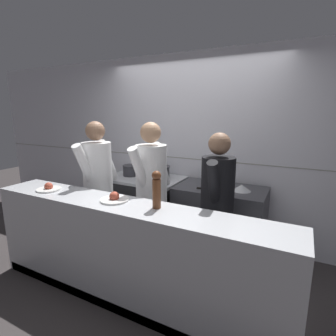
{
  "coord_description": "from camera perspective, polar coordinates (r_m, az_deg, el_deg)",
  "views": [
    {
      "loc": [
        1.41,
        -2.15,
        1.82
      ],
      "look_at": [
        0.0,
        0.57,
        1.15
      ],
      "focal_mm": 28.0,
      "sensor_mm": 36.0,
      "label": 1
    }
  ],
  "objects": [
    {
      "name": "chef_line",
      "position": [
        2.69,
        10.62,
        -7.82
      ],
      "size": [
        0.36,
        0.71,
        1.62
      ],
      "rotation": [
        0.0,
        0.0,
        0.1
      ],
      "color": "black",
      "rests_on": "ground_plane"
    },
    {
      "name": "chefs_knife",
      "position": [
        3.2,
        8.87,
        -4.57
      ],
      "size": [
        0.36,
        0.1,
        0.02
      ],
      "color": "#B7BABF",
      "rests_on": "prep_counter"
    },
    {
      "name": "pepper_mill",
      "position": [
        2.27,
        -2.51,
        -4.54
      ],
      "size": [
        0.08,
        0.08,
        0.34
      ],
      "color": "brown",
      "rests_on": "pass_counter"
    },
    {
      "name": "pass_counter",
      "position": [
        2.66,
        -9.13,
        -17.87
      ],
      "size": [
        3.05,
        0.45,
        0.98
      ],
      "color": "#B7BABF",
      "rests_on": "ground_plane"
    },
    {
      "name": "chef_head_cook",
      "position": [
        3.31,
        -14.93,
        -3.36
      ],
      "size": [
        0.36,
        0.74,
        1.7
      ],
      "rotation": [
        0.0,
        0.0,
        0.04
      ],
      "color": "black",
      "rests_on": "ground_plane"
    },
    {
      "name": "stock_pot",
      "position": [
        3.86,
        -8.1,
        -0.43
      ],
      "size": [
        0.24,
        0.24,
        0.16
      ],
      "color": "#2D2D33",
      "rests_on": "oven_range"
    },
    {
      "name": "chef_sous",
      "position": [
        2.96,
        -3.63,
        -4.78
      ],
      "size": [
        0.37,
        0.75,
        1.71
      ],
      "rotation": [
        0.0,
        0.0,
        -0.06
      ],
      "color": "black",
      "rests_on": "ground_plane"
    },
    {
      "name": "mixing_bowl_steel",
      "position": [
        3.23,
        15.73,
        -4.16
      ],
      "size": [
        0.22,
        0.22,
        0.08
      ],
      "color": "#B7BABF",
      "rests_on": "prep_counter"
    },
    {
      "name": "prep_counter",
      "position": [
        3.46,
        11.1,
        -11.38
      ],
      "size": [
        1.09,
        0.65,
        0.89
      ],
      "color": "#38383D",
      "rests_on": "ground_plane"
    },
    {
      "name": "plated_dish_appetiser",
      "position": [
        2.55,
        -11.59,
        -6.51
      ],
      "size": [
        0.27,
        0.27,
        0.09
      ],
      "color": "white",
      "rests_on": "pass_counter"
    },
    {
      "name": "plated_dish_main",
      "position": [
        3.11,
        -24.53,
        -4.02
      ],
      "size": [
        0.25,
        0.25,
        0.09
      ],
      "color": "white",
      "rests_on": "pass_counter"
    },
    {
      "name": "ground_plane",
      "position": [
        3.15,
        -5.28,
        -23.02
      ],
      "size": [
        14.0,
        14.0,
        0.0
      ],
      "primitive_type": "plane",
      "color": "#383333"
    },
    {
      "name": "wall_back_tiled",
      "position": [
        3.78,
        5.11,
        4.34
      ],
      "size": [
        8.0,
        0.06,
        2.6
      ],
      "color": "silver",
      "rests_on": "ground_plane"
    },
    {
      "name": "oven_range",
      "position": [
        3.89,
        -5.06,
        -8.41
      ],
      "size": [
        1.08,
        0.71,
        0.89
      ],
      "color": "#232326",
      "rests_on": "ground_plane"
    },
    {
      "name": "sauce_pot",
      "position": [
        3.64,
        -2.21,
        -0.88
      ],
      "size": [
        0.34,
        0.34,
        0.18
      ],
      "color": "#2D2D33",
      "rests_on": "oven_range"
    }
  ]
}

